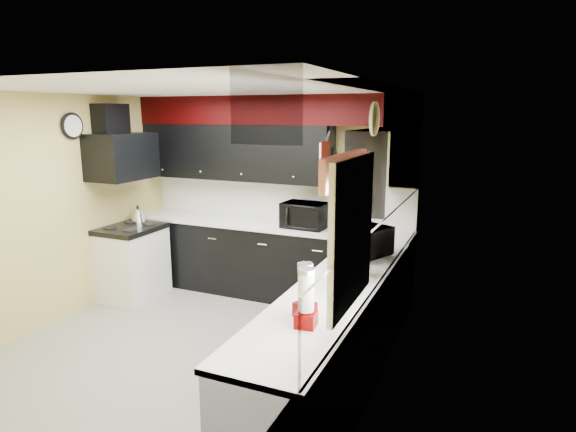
% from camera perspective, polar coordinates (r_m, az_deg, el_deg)
% --- Properties ---
extents(ground, '(3.60, 3.60, 0.00)m').
position_cam_1_polar(ground, '(5.12, -10.15, -14.68)').
color(ground, gray).
rests_on(ground, ground).
extents(wall_back, '(3.60, 0.06, 2.50)m').
position_cam_1_polar(wall_back, '(6.24, -1.46, 2.50)').
color(wall_back, '#E0C666').
rests_on(wall_back, ground).
extents(wall_right, '(0.06, 3.60, 2.50)m').
position_cam_1_polar(wall_right, '(4.00, 11.25, -3.23)').
color(wall_right, '#E0C666').
rests_on(wall_right, ground).
extents(wall_left, '(0.06, 3.60, 2.50)m').
position_cam_1_polar(wall_left, '(5.88, -25.43, 0.73)').
color(wall_left, '#E0C666').
rests_on(wall_left, ground).
extents(ceiling, '(3.60, 3.60, 0.06)m').
position_cam_1_polar(ceiling, '(4.58, -11.35, 14.50)').
color(ceiling, white).
rests_on(ceiling, wall_back).
extents(cab_back, '(3.60, 0.60, 0.90)m').
position_cam_1_polar(cab_back, '(6.16, -2.60, -5.29)').
color(cab_back, black).
rests_on(cab_back, ground).
extents(cab_right, '(0.60, 3.00, 0.90)m').
position_cam_1_polar(cab_right, '(4.08, 5.59, -14.76)').
color(cab_right, black).
rests_on(cab_right, ground).
extents(counter_back, '(3.62, 0.64, 0.04)m').
position_cam_1_polar(counter_back, '(6.04, -2.64, -1.03)').
color(counter_back, white).
rests_on(counter_back, cab_back).
extents(counter_right, '(0.64, 3.02, 0.04)m').
position_cam_1_polar(counter_right, '(3.89, 5.73, -8.57)').
color(counter_right, white).
rests_on(counter_right, cab_right).
extents(splash_back, '(3.60, 0.02, 0.50)m').
position_cam_1_polar(splash_back, '(6.24, -1.50, 1.94)').
color(splash_back, white).
rests_on(splash_back, counter_back).
extents(splash_right, '(0.02, 3.60, 0.50)m').
position_cam_1_polar(splash_right, '(4.02, 11.08, -4.04)').
color(splash_right, white).
rests_on(splash_right, counter_right).
extents(upper_back, '(2.60, 0.35, 0.70)m').
position_cam_1_polar(upper_back, '(6.24, -6.38, 7.53)').
color(upper_back, black).
rests_on(upper_back, wall_back).
extents(upper_right, '(0.35, 1.80, 0.70)m').
position_cam_1_polar(upper_right, '(4.80, 11.79, 5.99)').
color(upper_right, black).
rests_on(upper_right, wall_right).
extents(soffit_back, '(3.60, 0.36, 0.35)m').
position_cam_1_polar(soffit_back, '(5.99, -2.26, 12.43)').
color(soffit_back, black).
rests_on(soffit_back, wall_back).
extents(soffit_right, '(0.36, 3.24, 0.35)m').
position_cam_1_polar(soffit_right, '(3.73, 8.57, 12.50)').
color(soffit_right, black).
rests_on(soffit_right, wall_right).
extents(stove, '(0.60, 0.75, 0.86)m').
position_cam_1_polar(stove, '(6.38, -17.91, -5.46)').
color(stove, white).
rests_on(stove, ground).
extents(cooktop, '(0.62, 0.77, 0.06)m').
position_cam_1_polar(cooktop, '(6.26, -18.19, -1.44)').
color(cooktop, black).
rests_on(cooktop, stove).
extents(hood, '(0.50, 0.78, 0.55)m').
position_cam_1_polar(hood, '(6.15, -19.08, 6.69)').
color(hood, black).
rests_on(hood, wall_left).
extents(hood_duct, '(0.24, 0.40, 0.40)m').
position_cam_1_polar(hood_duct, '(6.22, -20.26, 10.54)').
color(hood_duct, black).
rests_on(hood_duct, wall_left).
extents(window, '(0.03, 0.86, 0.96)m').
position_cam_1_polar(window, '(3.08, 7.62, -1.93)').
color(window, white).
rests_on(window, wall_right).
extents(valance, '(0.04, 0.88, 0.20)m').
position_cam_1_polar(valance, '(3.02, 6.83, 5.54)').
color(valance, red).
rests_on(valance, wall_right).
extents(pan_top, '(0.03, 0.22, 0.40)m').
position_cam_1_polar(pan_top, '(5.62, 5.11, 9.10)').
color(pan_top, black).
rests_on(pan_top, upper_back).
extents(pan_mid, '(0.03, 0.28, 0.46)m').
position_cam_1_polar(pan_mid, '(5.52, 4.63, 6.44)').
color(pan_mid, black).
rests_on(pan_mid, upper_back).
extents(pan_low, '(0.03, 0.24, 0.42)m').
position_cam_1_polar(pan_low, '(5.77, 5.47, 6.37)').
color(pan_low, black).
rests_on(pan_low, upper_back).
extents(cut_board, '(0.03, 0.26, 0.35)m').
position_cam_1_polar(cut_board, '(5.40, 4.33, 6.86)').
color(cut_board, white).
rests_on(cut_board, upper_back).
extents(baskets, '(0.27, 0.27, 0.50)m').
position_cam_1_polar(baskets, '(4.13, 7.56, -3.62)').
color(baskets, brown).
rests_on(baskets, upper_right).
extents(clock, '(0.03, 0.30, 0.30)m').
position_cam_1_polar(clock, '(5.93, -24.21, 9.71)').
color(clock, black).
rests_on(clock, wall_left).
extents(deco_plate, '(0.03, 0.24, 0.24)m').
position_cam_1_polar(deco_plate, '(3.52, 10.21, 11.25)').
color(deco_plate, white).
rests_on(deco_plate, wall_right).
extents(toaster_oven, '(0.55, 0.47, 0.30)m').
position_cam_1_polar(toaster_oven, '(5.77, 1.97, 0.10)').
color(toaster_oven, black).
rests_on(toaster_oven, counter_back).
extents(microwave, '(0.52, 0.61, 0.28)m').
position_cam_1_polar(microwave, '(4.67, 8.99, -3.05)').
color(microwave, black).
rests_on(microwave, counter_right).
extents(utensil_crock, '(0.20, 0.20, 0.18)m').
position_cam_1_polar(utensil_crock, '(5.67, 6.22, -0.80)').
color(utensil_crock, beige).
rests_on(utensil_crock, counter_back).
extents(knife_block, '(0.10, 0.14, 0.21)m').
position_cam_1_polar(knife_block, '(5.65, 7.55, -0.74)').
color(knife_block, black).
rests_on(knife_block, counter_back).
extents(kettle, '(0.21, 0.21, 0.16)m').
position_cam_1_polar(kettle, '(6.50, -17.36, 0.10)').
color(kettle, silver).
rests_on(kettle, cooktop).
extents(dispenser_a, '(0.14, 0.14, 0.36)m').
position_cam_1_polar(dispenser_a, '(3.12, 2.17, -9.98)').
color(dispenser_a, '#6E000F').
rests_on(dispenser_a, counter_right).
extents(dispenser_b, '(0.16, 0.16, 0.34)m').
position_cam_1_polar(dispenser_b, '(3.27, 2.03, -9.12)').
color(dispenser_b, '#5E0910').
rests_on(dispenser_b, counter_right).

